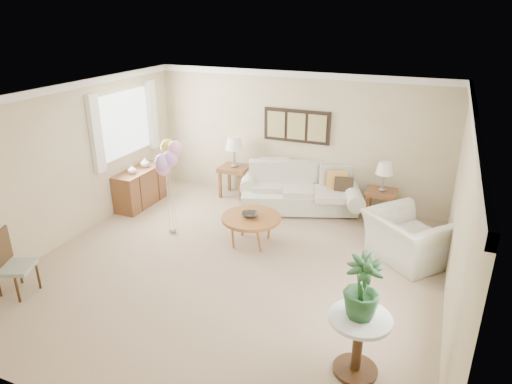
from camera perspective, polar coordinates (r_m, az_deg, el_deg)
ground_plane at (r=7.09m, az=-2.79°, el=-9.45°), size 6.00×6.00×0.00m
room_shell at (r=6.52m, az=-3.58°, el=3.45°), size 6.04×6.04×2.60m
wall_art_triptych at (r=9.07m, az=5.09°, el=8.21°), size 1.35×0.06×0.65m
sofa at (r=8.99m, az=5.53°, el=0.05°), size 2.72×1.61×0.90m
end_table_left at (r=9.51m, az=-2.69°, el=2.59°), size 0.59×0.54×0.65m
end_table_right at (r=8.69m, az=15.43°, el=-0.44°), size 0.54×0.50×0.59m
lamp_left at (r=9.33m, az=-2.75°, el=5.99°), size 0.36×0.36×0.63m
lamp_right at (r=8.52m, az=15.78°, el=2.76°), size 0.31×0.31×0.55m
coffee_table at (r=7.56m, az=-0.61°, el=-3.36°), size 0.99×0.99×0.50m
decor_bowl at (r=7.53m, az=-0.75°, el=-2.85°), size 0.34×0.34×0.07m
armchair at (r=7.50m, az=18.47°, el=-5.48°), size 1.56×1.55×0.76m
side_table at (r=5.13m, az=12.75°, el=-16.56°), size 0.67×0.67×0.72m
potted_plant at (r=4.84m, az=13.18°, el=-11.53°), size 0.48×0.48×0.69m
accent_chair at (r=7.15m, az=-28.29°, el=-7.71°), size 0.58×0.58×0.90m
credenza at (r=9.41m, az=-14.24°, el=0.56°), size 0.46×1.20×0.74m
vase_white at (r=9.07m, az=-15.25°, el=2.74°), size 0.21×0.21×0.17m
vase_sage at (r=9.39m, az=-13.70°, el=3.62°), size 0.24×0.24×0.20m
balloon_cluster at (r=7.70m, az=-10.95°, el=4.26°), size 0.47×0.47×1.69m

